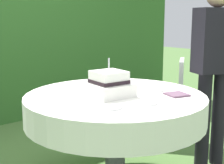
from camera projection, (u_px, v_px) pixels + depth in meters
The scene contains 9 objects.
cake_table at pixel (115, 109), 2.49m from camera, with size 1.36×1.36×0.75m.
wedding_cake at pixel (109, 84), 2.42m from camera, with size 0.33×0.32×0.28m.
serving_plate_near at pixel (156, 90), 2.59m from camera, with size 0.12×0.12×0.01m, color white.
serving_plate_far at pixel (85, 83), 2.87m from camera, with size 0.10×0.10×0.01m, color white.
serving_plate_left at pixel (150, 103), 2.20m from camera, with size 0.11×0.11×0.01m, color white.
serving_plate_right at pixel (113, 107), 2.09m from camera, with size 0.12×0.12×0.01m, color white.
napkin_stack at pixel (177, 94), 2.44m from camera, with size 0.15×0.15×0.01m, color #6B4C60.
garden_chair at pixel (171, 92), 3.49m from camera, with size 0.56×0.56×0.89m.
standing_person at pixel (214, 64), 2.83m from camera, with size 0.41×0.32×1.60m.
Camera 1 is at (-1.60, -1.79, 1.32)m, focal length 52.69 mm.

